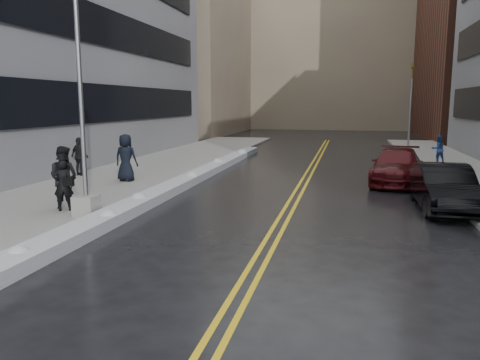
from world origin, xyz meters
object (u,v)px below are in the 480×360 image
Objects in this scene: lamppost at (83,136)px; pedestrian_d at (80,157)px; pedestrian_b at (64,177)px; pedestrian_east at (438,149)px; pedestrian_c at (126,158)px; fire_hydrant at (463,176)px; traffic_signal at (410,105)px; car_maroon at (397,166)px; pedestrian_fedora at (63,185)px; car_black at (444,187)px.

lamppost is 4.26× the size of pedestrian_d.
pedestrian_b reaches higher than pedestrian_east.
fire_hydrant is at bearing -172.47° from pedestrian_c.
lamppost reaches higher than fire_hydrant.
traffic_signal is 13.36m from car_maroon.
car_maroon reaches higher than fire_hydrant.
pedestrian_fedora is 0.36× the size of car_black.
fire_hydrant is 16.86m from pedestrian_d.
pedestrian_b is at bearing 94.77° from pedestrian_c.
pedestrian_d is at bearing 167.05° from car_black.
pedestrian_d is 1.13× the size of pedestrian_east.
pedestrian_b is (-0.22, 0.37, 0.19)m from pedestrian_fedora.
car_maroon is (-1.97, -12.94, -2.65)m from traffic_signal.
traffic_signal is (11.80, 22.00, 0.87)m from lamppost.
traffic_signal is at bearing -119.93° from pedestrian_d.
pedestrian_fedora is at bearing 124.01° from pedestrian_b.
fire_hydrant is 0.45× the size of pedestrian_fedora.
car_maroon is (11.53, 2.98, -0.42)m from pedestrian_c.
pedestrian_d reaches higher than car_maroon.
car_maroon is (-0.97, 5.20, 0.00)m from car_black.
pedestrian_fedora reaches higher than pedestrian_east.
pedestrian_c is 1.29× the size of pedestrian_east.
car_maroon is (11.06, 8.30, -0.40)m from pedestrian_b.
pedestrian_c is at bearing -107.75° from pedestrian_fedora.
pedestrian_fedora is at bearing 158.92° from lamppost.
car_black is (15.33, -3.18, -0.29)m from pedestrian_d.
pedestrian_east reaches higher than car_black.
car_maroon is (10.84, 8.67, -0.21)m from pedestrian_fedora.
pedestrian_d is 14.50m from car_maroon.
fire_hydrant is 0.36× the size of pedestrian_b.
pedestrian_b is 0.98× the size of pedestrian_c.
pedestrian_b is 12.43m from car_black.
pedestrian_c is 0.39× the size of car_maroon.
pedestrian_c is (-13.50, -15.92, -2.23)m from traffic_signal.
pedestrian_fedora reaches higher than car_maroon.
fire_hydrant is at bearing 33.04° from lamppost.
traffic_signal is 18.36m from car_black.
pedestrian_b is at bearing 135.26° from pedestrian_d.
pedestrian_c is 1.14× the size of pedestrian_d.
fire_hydrant is 14.15m from pedestrian_c.
lamppost is 24.98m from traffic_signal.
pedestrian_d is (-3.30, 6.28, -0.11)m from pedestrian_b.
traffic_signal reaches higher than car_black.
pedestrian_b is 0.44× the size of car_black.
pedestrian_b is (-13.03, -21.24, -2.25)m from traffic_signal.
fire_hydrant is 4.41m from car_black.
pedestrian_b is 1.27× the size of pedestrian_east.
pedestrian_fedora is 0.91× the size of pedestrian_d.
pedestrian_b reaches higher than car_black.
pedestrian_b is 20.44m from pedestrian_east.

